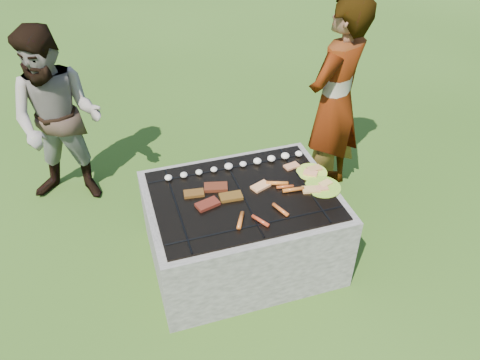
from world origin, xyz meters
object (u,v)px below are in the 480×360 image
Objects in this scene: plate_far at (312,172)px; cook at (335,103)px; fire_pit at (242,230)px; bystander at (59,121)px; plate_near at (323,187)px.

plate_far is 0.70m from cook.
bystander reaches higher than fire_pit.
fire_pit is at bearing -25.40° from bystander.
plate_near is at bearing -9.13° from fire_pit.
fire_pit is 0.66m from plate_far.
plate_far is at bearing 9.45° from fire_pit.
plate_far is at bearing 89.83° from plate_near.
bystander reaches higher than plate_near.
fire_pit is at bearing -170.55° from plate_far.
plate_far is 0.19× the size of bystander.
plate_near is 0.15× the size of cook.
cook is at bearing 32.02° from fire_pit.
bystander is (-2.13, 0.55, -0.10)m from cook.
cook is 1.13× the size of bystander.
fire_pit is 0.77× the size of cook.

